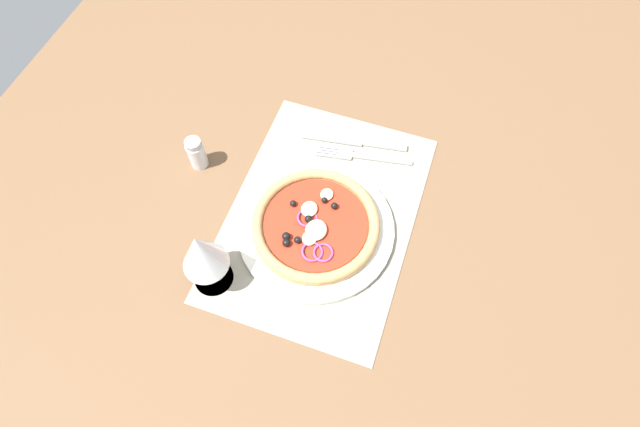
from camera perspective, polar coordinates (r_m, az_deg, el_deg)
name	(u,v)px	position (r cm, az deg, el deg)	size (l,w,h in cm)	color
ground_plane	(322,219)	(88.44, 0.20, -0.64)	(190.00, 140.00, 2.40)	brown
placemat	(322,215)	(87.20, 0.20, -0.21)	(44.59, 31.27, 0.40)	gray
plate	(314,228)	(85.21, -0.65, -1.67)	(26.71, 26.71, 1.11)	silver
pizza	(314,224)	(83.73, -0.68, -1.18)	(21.57, 21.57, 2.70)	tan
fork	(358,156)	(93.64, 4.37, 6.60)	(4.57, 17.99, 0.44)	silver
knife	(353,140)	(95.61, 3.78, 8.34)	(4.62, 20.02, 0.62)	silver
wine_glass	(201,253)	(75.13, -13.40, -4.38)	(7.20, 7.20, 14.90)	silver
pepper_shaker	(196,153)	(93.16, -13.93, 6.69)	(3.20, 3.20, 6.70)	silver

